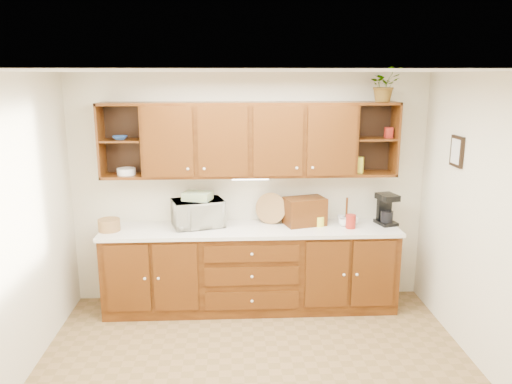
{
  "coord_description": "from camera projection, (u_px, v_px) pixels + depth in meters",
  "views": [
    {
      "loc": [
        -0.2,
        -3.78,
        2.58
      ],
      "look_at": [
        0.04,
        1.15,
        1.41
      ],
      "focal_mm": 35.0,
      "sensor_mm": 36.0,
      "label": 1
    }
  ],
  "objects": [
    {
      "name": "canister_yellow",
      "position": [
        320.0,
        221.0,
        5.5
      ],
      "size": [
        0.12,
        0.12,
        0.11
      ],
      "primitive_type": "cylinder",
      "rotation": [
        0.0,
        0.0,
        0.26
      ],
      "color": "yellow",
      "rests_on": "countertop"
    },
    {
      "name": "ceiling",
      "position": [
        258.0,
        71.0,
        3.68
      ],
      "size": [
        4.0,
        4.0,
        0.0
      ],
      "primitive_type": "plane",
      "rotation": [
        3.14,
        0.0,
        0.0
      ],
      "color": "white",
      "rests_on": "back_wall"
    },
    {
      "name": "right_wall",
      "position": [
        502.0,
        235.0,
        4.07
      ],
      "size": [
        0.0,
        3.5,
        3.5
      ],
      "primitive_type": "plane",
      "rotation": [
        1.57,
        0.0,
        -1.57
      ],
      "color": "beige",
      "rests_on": "floor"
    },
    {
      "name": "towel_stack",
      "position": [
        198.0,
        196.0,
        5.44
      ],
      "size": [
        0.35,
        0.3,
        0.09
      ],
      "primitive_type": "cube",
      "rotation": [
        0.0,
        0.0,
        -0.31
      ],
      "color": "#E9EC6F",
      "rests_on": "microwave"
    },
    {
      "name": "framed_picture",
      "position": [
        457.0,
        151.0,
        4.82
      ],
      "size": [
        0.03,
        0.24,
        0.3
      ],
      "primitive_type": "cube",
      "color": "black",
      "rests_on": "right_wall"
    },
    {
      "name": "wicker_basket",
      "position": [
        109.0,
        225.0,
        5.34
      ],
      "size": [
        0.3,
        0.3,
        0.13
      ],
      "primitive_type": "cylinder",
      "rotation": [
        0.0,
        0.0,
        0.38
      ],
      "color": "#9C7441",
      "rests_on": "countertop"
    },
    {
      "name": "canister_red",
      "position": [
        351.0,
        221.0,
        5.43
      ],
      "size": [
        0.11,
        0.11,
        0.15
      ],
      "primitive_type": "cylinder",
      "rotation": [
        0.0,
        0.0,
        0.02
      ],
      "color": "maroon",
      "rests_on": "countertop"
    },
    {
      "name": "base_cabinets",
      "position": [
        251.0,
        269.0,
        5.58
      ],
      "size": [
        3.2,
        0.6,
        0.9
      ],
      "primitive_type": "cube",
      "color": "#321505",
      "rests_on": "floor"
    },
    {
      "name": "pantry_box_yellow",
      "position": [
        359.0,
        165.0,
        5.48
      ],
      "size": [
        0.12,
        0.11,
        0.17
      ],
      "primitive_type": "cube",
      "rotation": [
        0.0,
        0.0,
        -0.43
      ],
      "color": "yellow",
      "rests_on": "upper_cabinets"
    },
    {
      "name": "bread_box",
      "position": [
        305.0,
        211.0,
        5.54
      ],
      "size": [
        0.49,
        0.38,
        0.31
      ],
      "primitive_type": "cube",
      "rotation": [
        0.0,
        0.0,
        0.27
      ],
      "color": "#321505",
      "rests_on": "countertop"
    },
    {
      "name": "floor",
      "position": [
        257.0,
        383.0,
        4.27
      ],
      "size": [
        4.0,
        4.0,
        0.0
      ],
      "primitive_type": "plane",
      "color": "olive",
      "rests_on": "ground"
    },
    {
      "name": "countertop",
      "position": [
        251.0,
        229.0,
        5.46
      ],
      "size": [
        3.24,
        0.64,
        0.04
      ],
      "primitive_type": "cube",
      "color": "silver",
      "rests_on": "base_cabinets"
    },
    {
      "name": "woven_tray",
      "position": [
        271.0,
        222.0,
        5.62
      ],
      "size": [
        0.36,
        0.21,
        0.35
      ],
      "primitive_type": "cylinder",
      "rotation": [
        1.36,
        0.0,
        -0.37
      ],
      "color": "#9C7441",
      "rests_on": "countertop"
    },
    {
      "name": "coffee_maker",
      "position": [
        386.0,
        209.0,
        5.57
      ],
      "size": [
        0.24,
        0.28,
        0.35
      ],
      "rotation": [
        0.0,
        0.0,
        0.26
      ],
      "color": "black",
      "rests_on": "countertop"
    },
    {
      "name": "left_wall",
      "position": [
        1.0,
        243.0,
        3.88
      ],
      "size": [
        0.0,
        3.5,
        3.5
      ],
      "primitive_type": "plane",
      "rotation": [
        1.57,
        0.0,
        1.57
      ],
      "color": "beige",
      "rests_on": "floor"
    },
    {
      "name": "back_wall",
      "position": [
        249.0,
        189.0,
        5.68
      ],
      "size": [
        4.0,
        0.0,
        4.0
      ],
      "primitive_type": "plane",
      "rotation": [
        1.57,
        0.0,
        0.0
      ],
      "color": "beige",
      "rests_on": "floor"
    },
    {
      "name": "bowl_stack",
      "position": [
        120.0,
        138.0,
        5.3
      ],
      "size": [
        0.18,
        0.18,
        0.04
      ],
      "primitive_type": "imported",
      "rotation": [
        0.0,
        0.0,
        0.12
      ],
      "color": "#274C91",
      "rests_on": "upper_cabinets"
    },
    {
      "name": "microwave",
      "position": [
        198.0,
        213.0,
        5.48
      ],
      "size": [
        0.62,
        0.51,
        0.3
      ],
      "primitive_type": "imported",
      "rotation": [
        0.0,
        0.0,
        0.3
      ],
      "color": "beige",
      "rests_on": "countertop"
    },
    {
      "name": "wine_bottle",
      "position": [
        207.0,
        211.0,
        5.58
      ],
      "size": [
        0.09,
        0.09,
        0.28
      ],
      "primitive_type": "cylinder",
      "rotation": [
        0.0,
        0.0,
        0.4
      ],
      "color": "black",
      "rests_on": "countertop"
    },
    {
      "name": "pantry_box_red",
      "position": [
        389.0,
        133.0,
        5.43
      ],
      "size": [
        0.08,
        0.07,
        0.12
      ],
      "primitive_type": "cube",
      "rotation": [
        0.0,
        0.0,
        0.05
      ],
      "color": "maroon",
      "rests_on": "upper_cabinets"
    },
    {
      "name": "potted_plant",
      "position": [
        384.0,
        85.0,
        5.25
      ],
      "size": [
        0.39,
        0.36,
        0.36
      ],
      "primitive_type": "imported",
      "rotation": [
        0.0,
        0.0,
        0.28
      ],
      "color": "#999999",
      "rests_on": "upper_cabinets"
    },
    {
      "name": "upper_cabinets",
      "position": [
        251.0,
        139.0,
        5.38
      ],
      "size": [
        3.2,
        0.33,
        0.8
      ],
      "color": "#321505",
      "rests_on": "back_wall"
    },
    {
      "name": "undercabinet_light",
      "position": [
        250.0,
        179.0,
        5.43
      ],
      "size": [
        0.4,
        0.05,
        0.02
      ],
      "primitive_type": "cube",
      "color": "white",
      "rests_on": "upper_cabinets"
    },
    {
      "name": "plate_stack",
      "position": [
        126.0,
        171.0,
        5.38
      ],
      "size": [
        0.25,
        0.25,
        0.07
      ],
      "primitive_type": "cylinder",
      "rotation": [
        0.0,
        0.0,
        0.3
      ],
      "color": "white",
      "rests_on": "upper_cabinets"
    },
    {
      "name": "canister_white",
      "position": [
        299.0,
        216.0,
        5.56
      ],
      "size": [
        0.1,
        0.1,
        0.18
      ],
      "primitive_type": "cylinder",
      "rotation": [
        0.0,
        0.0,
        -0.24
      ],
      "color": "white",
      "rests_on": "countertop"
    },
    {
      "name": "mug_tree",
      "position": [
        346.0,
        220.0,
        5.57
      ],
      "size": [
        0.24,
        0.26,
        0.31
      ],
      "rotation": [
        0.0,
        0.0,
        0.01
      ],
      "color": "#321505",
      "rests_on": "countertop"
    }
  ]
}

